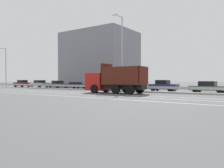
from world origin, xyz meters
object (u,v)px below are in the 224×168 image
(median_road_sign, at_px, (110,83))
(parked_car_0, at_px, (22,84))
(dump_truck, at_px, (109,83))
(parked_car_2, at_px, (58,84))
(parked_car_7, at_px, (208,87))
(street_lamp_1, at_px, (122,50))
(parked_car_6, at_px, (163,86))
(parked_car_4, at_px, (102,85))
(parked_car_5, at_px, (129,86))
(parked_car_1, at_px, (39,84))
(parked_car_3, at_px, (76,85))
(street_lamp_0, at_px, (5,66))

(median_road_sign, distance_m, parked_car_0, 26.50)
(dump_truck, xyz_separation_m, parked_car_0, (-28.87, 7.06, -0.49))
(dump_truck, xyz_separation_m, parked_car_2, (-17.75, 7.58, -0.55))
(parked_car_0, height_order, parked_car_7, parked_car_0)
(parked_car_0, xyz_separation_m, parked_car_2, (11.12, 0.52, -0.05))
(street_lamp_1, xyz_separation_m, parked_car_6, (4.70, 3.42, -4.87))
(parked_car_4, xyz_separation_m, parked_car_5, (5.52, -0.21, -0.02))
(parked_car_0, height_order, parked_car_1, parked_car_0)
(parked_car_7, bearing_deg, parked_car_4, -88.34)
(street_lamp_1, relative_size, parked_car_7, 2.26)
(parked_car_3, bearing_deg, median_road_sign, 72.72)
(parked_car_4, bearing_deg, street_lamp_1, -121.55)
(parked_car_3, bearing_deg, parked_car_7, 91.55)
(street_lamp_0, distance_m, street_lamp_1, 29.11)
(parked_car_1, height_order, parked_car_4, parked_car_1)
(street_lamp_0, xyz_separation_m, parked_car_5, (28.20, 3.86, -3.91))
(parked_car_0, height_order, parked_car_3, parked_car_0)
(parked_car_5, bearing_deg, parked_car_6, 86.32)
(parked_car_2, distance_m, parked_car_4, 10.67)
(parked_car_5, bearing_deg, median_road_sign, -16.72)
(parked_car_1, distance_m, parked_car_6, 27.29)
(parked_car_0, relative_size, parked_car_6, 1.01)
(dump_truck, relative_size, street_lamp_0, 0.91)
(parked_car_2, relative_size, parked_car_7, 0.97)
(parked_car_1, distance_m, parked_car_5, 21.70)
(street_lamp_1, height_order, parked_car_2, street_lamp_1)
(parked_car_3, distance_m, parked_car_4, 5.41)
(street_lamp_0, relative_size, parked_car_1, 1.96)
(street_lamp_0, relative_size, parked_car_4, 1.93)
(parked_car_3, bearing_deg, parked_car_6, 91.52)
(median_road_sign, xyz_separation_m, parked_car_5, (1.00, 3.67, -0.43))
(street_lamp_1, xyz_separation_m, parked_car_3, (-11.78, 3.18, -5.01))
(parked_car_7, bearing_deg, street_lamp_0, -81.83)
(parked_car_1, xyz_separation_m, parked_car_2, (5.51, 0.19, -0.04))
(dump_truck, distance_m, street_lamp_0, 30.18)
(dump_truck, height_order, parked_car_7, dump_truck)
(dump_truck, relative_size, parked_car_6, 1.93)
(dump_truck, relative_size, parked_car_4, 1.75)
(street_lamp_1, bearing_deg, parked_car_0, 173.62)
(parked_car_0, bearing_deg, parked_car_6, -92.16)
(dump_truck, bearing_deg, parked_car_5, 9.50)
(parked_car_0, bearing_deg, median_road_sign, -99.51)
(street_lamp_0, bearing_deg, parked_car_1, 29.65)
(parked_car_1, xyz_separation_m, parked_car_7, (33.11, 0.03, -0.05))
(dump_truck, distance_m, parked_car_0, 29.72)
(street_lamp_1, bearing_deg, parked_car_5, 103.73)
(median_road_sign, xyz_separation_m, parked_car_4, (-4.52, 3.87, -0.41))
(parked_car_2, height_order, parked_car_6, parked_car_6)
(street_lamp_0, xyz_separation_m, parked_car_4, (22.68, 4.07, -3.89))
(median_road_sign, xyz_separation_m, parked_car_1, (-20.70, 3.51, -0.39))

